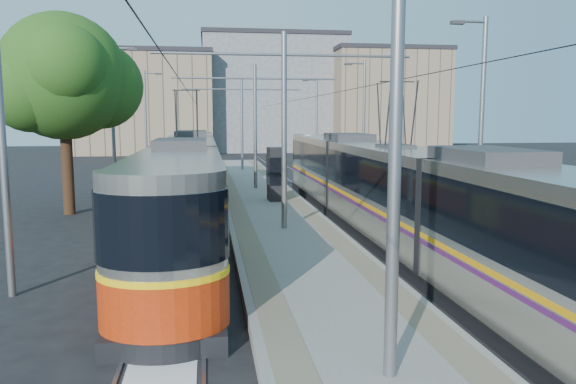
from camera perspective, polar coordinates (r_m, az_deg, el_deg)
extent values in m
plane|color=black|center=(13.03, 4.55, -11.70)|extent=(160.00, 160.00, 0.00)
cube|color=gray|center=(29.42, -2.79, -0.58)|extent=(4.00, 50.00, 0.30)
cube|color=gray|center=(29.30, -5.62, -0.34)|extent=(0.70, 50.00, 0.01)
cube|color=gray|center=(29.57, 0.01, -0.23)|extent=(0.70, 50.00, 0.01)
cube|color=gray|center=(29.35, -11.21, -1.00)|extent=(0.07, 70.00, 0.03)
cube|color=gray|center=(29.31, -8.41, -0.95)|extent=(0.07, 70.00, 0.03)
cube|color=gray|center=(29.85, 2.73, -0.73)|extent=(0.07, 70.00, 0.03)
cube|color=gray|center=(30.15, 5.41, -0.67)|extent=(0.07, 70.00, 0.03)
cube|color=silver|center=(10.00, -12.88, -18.03)|extent=(1.20, 5.00, 0.01)
cube|color=black|center=(25.62, -10.03, -1.78)|extent=(2.30, 31.21, 0.40)
cube|color=#A9A49B|center=(25.41, -10.11, 1.89)|extent=(2.40, 29.61, 2.90)
cube|color=black|center=(25.37, -10.14, 3.01)|extent=(2.43, 29.61, 1.30)
cube|color=yellow|center=(25.45, -10.09, 0.99)|extent=(2.43, 29.61, 0.12)
cube|color=#BA2C0A|center=(25.51, -10.07, -0.12)|extent=(2.42, 29.61, 1.10)
cube|color=#2D2D30|center=(25.31, -10.20, 5.50)|extent=(1.68, 3.00, 0.30)
cube|color=black|center=(19.88, 10.63, -4.48)|extent=(2.30, 31.39, 0.40)
cube|color=#AAA59C|center=(19.61, 10.75, 0.24)|extent=(2.40, 29.79, 2.90)
cube|color=black|center=(19.55, 10.79, 1.70)|extent=(2.43, 29.79, 1.30)
cube|color=orange|center=(19.66, 10.72, -0.91)|extent=(2.43, 29.79, 0.12)
cube|color=#48164E|center=(19.68, 10.71, -1.35)|extent=(2.43, 29.79, 0.10)
cube|color=#2D2D30|center=(19.47, 10.87, 4.92)|extent=(1.68, 3.00, 0.30)
cylinder|color=slate|center=(8.47, 10.83, 4.11)|extent=(0.20, 0.20, 7.00)
cylinder|color=slate|center=(20.19, -0.39, 6.13)|extent=(0.20, 0.20, 7.00)
cylinder|color=slate|center=(20.31, -0.40, 13.77)|extent=(9.20, 0.10, 0.10)
cylinder|color=slate|center=(32.12, -3.35, 6.63)|extent=(0.20, 0.20, 7.00)
cylinder|color=slate|center=(32.19, -3.39, 11.44)|extent=(9.20, 0.10, 0.10)
cylinder|color=slate|center=(44.09, -4.70, 6.85)|extent=(0.20, 0.20, 7.00)
cylinder|color=slate|center=(44.14, -4.74, 10.35)|extent=(9.20, 0.10, 0.10)
cylinder|color=black|center=(29.04, -10.06, 9.89)|extent=(0.02, 70.00, 0.02)
cylinder|color=black|center=(29.71, 4.18, 9.93)|extent=(0.02, 70.00, 0.02)
cylinder|color=slate|center=(14.78, -27.09, 5.59)|extent=(0.18, 0.18, 8.00)
cylinder|color=slate|center=(30.37, -17.35, 6.63)|extent=(0.18, 0.18, 8.00)
cube|color=#2D2D30|center=(30.41, -15.53, 13.78)|extent=(0.50, 0.22, 0.12)
cylinder|color=slate|center=(46.24, -14.25, 6.92)|extent=(0.18, 0.18, 8.00)
cube|color=#2D2D30|center=(46.27, -13.02, 11.61)|extent=(0.50, 0.22, 0.12)
cylinder|color=slate|center=(22.48, 19.03, 6.37)|extent=(0.18, 0.18, 8.00)
cube|color=#2D2D30|center=(22.27, 16.84, 16.15)|extent=(0.50, 0.22, 0.12)
cylinder|color=slate|center=(37.43, 7.71, 7.00)|extent=(0.18, 0.18, 8.00)
cube|color=#2D2D30|center=(37.31, 6.15, 12.79)|extent=(0.50, 0.22, 0.12)
cylinder|color=slate|center=(53.00, 2.92, 7.18)|extent=(0.18, 0.18, 8.00)
cube|color=#2D2D30|center=(52.91, 1.76, 11.25)|extent=(0.50, 0.22, 0.12)
cube|color=black|center=(27.28, -1.32, 1.83)|extent=(0.71, 1.15, 2.58)
cube|color=black|center=(27.27, -1.32, 2.19)|extent=(0.76, 1.19, 1.35)
cylinder|color=#382314|center=(26.89, -21.47, 1.76)|extent=(0.51, 0.51, 3.68)
sphere|color=#1E4112|center=(26.84, -21.91, 10.82)|extent=(5.51, 5.51, 5.51)
sphere|color=#1E4112|center=(27.44, -18.58, 10.17)|extent=(3.90, 3.90, 3.90)
cube|color=gray|center=(72.38, -14.16, 8.57)|extent=(16.00, 12.00, 11.83)
cube|color=#262328|center=(72.78, -14.32, 13.43)|extent=(16.32, 12.24, 0.50)
cube|color=gray|center=(76.56, -1.71, 9.71)|extent=(18.00, 14.00, 14.48)
cube|color=#262328|center=(77.21, -1.73, 15.27)|extent=(18.36, 14.28, 0.50)
cube|color=gray|center=(73.63, 9.87, 8.90)|extent=(14.00, 10.00, 12.45)
cube|color=#262328|center=(74.09, 9.98, 13.92)|extent=(14.28, 10.20, 0.50)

